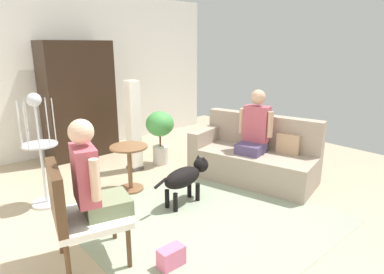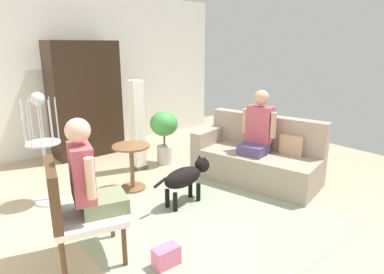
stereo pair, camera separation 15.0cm
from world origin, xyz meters
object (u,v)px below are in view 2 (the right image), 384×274
(person_on_couch, at_px, (258,127))
(handbag, at_px, (166,256))
(round_end_table, at_px, (132,163))
(couch, at_px, (256,158))
(armchair, at_px, (72,207))
(potted_plant, at_px, (164,129))
(dog, at_px, (186,176))
(column_lamp, at_px, (137,126))
(bird_cage_stand, at_px, (44,148))
(armoire_cabinet, at_px, (85,99))
(person_on_armchair, at_px, (88,176))

(person_on_couch, distance_m, handbag, 2.39)
(round_end_table, bearing_deg, couch, -27.70)
(armchair, bearing_deg, potted_plant, 37.74)
(dog, xyz_separation_m, column_lamp, (0.15, 1.41, 0.34))
(armchair, relative_size, bird_cage_stand, 0.69)
(potted_plant, xyz_separation_m, handbag, (-1.52, -2.22, -0.49))
(potted_plant, height_order, column_lamp, column_lamp)
(person_on_couch, relative_size, potted_plant, 1.00)
(dog, distance_m, column_lamp, 1.46)
(person_on_couch, xyz_separation_m, potted_plant, (-0.62, 1.44, -0.21))
(bird_cage_stand, xyz_separation_m, armoire_cabinet, (1.17, 1.54, 0.28))
(potted_plant, relative_size, handbag, 3.67)
(person_on_couch, distance_m, armoire_cabinet, 3.08)
(dog, bearing_deg, bird_cage_stand, 139.48)
(person_on_armchair, height_order, round_end_table, person_on_armchair)
(bird_cage_stand, bearing_deg, round_end_table, -18.53)
(round_end_table, bearing_deg, person_on_armchair, -132.93)
(armchair, bearing_deg, couch, 4.95)
(armchair, bearing_deg, round_end_table, 41.97)
(dog, bearing_deg, armoire_cabinet, 93.31)
(person_on_couch, relative_size, bird_cage_stand, 0.63)
(couch, distance_m, round_end_table, 1.79)
(dog, bearing_deg, person_on_armchair, -166.70)
(person_on_armchair, distance_m, handbag, 1.00)
(column_lamp, xyz_separation_m, handbag, (-1.05, -2.26, -0.61))
(armchair, xyz_separation_m, column_lamp, (1.65, 1.69, 0.15))
(potted_plant, bearing_deg, column_lamp, 174.55)
(person_on_couch, height_order, dog, person_on_couch)
(column_lamp, bearing_deg, potted_plant, -5.45)
(person_on_armchair, bearing_deg, person_on_couch, 5.37)
(person_on_armchair, height_order, bird_cage_stand, bird_cage_stand)
(armchair, xyz_separation_m, round_end_table, (1.19, 1.07, -0.17))
(dog, distance_m, potted_plant, 1.51)
(round_end_table, height_order, handbag, round_end_table)
(potted_plant, bearing_deg, person_on_armchair, -139.43)
(armoire_cabinet, height_order, handbag, armoire_cabinet)
(column_lamp, bearing_deg, armchair, -134.42)
(couch, distance_m, bird_cage_stand, 2.87)
(person_on_couch, height_order, person_on_armchair, person_on_armchair)
(bird_cage_stand, xyz_separation_m, potted_plant, (1.93, 0.23, -0.13))
(couch, relative_size, armoire_cabinet, 0.96)
(couch, height_order, handbag, couch)
(bird_cage_stand, bearing_deg, handbag, -78.29)
(person_on_armchair, xyz_separation_m, column_lamp, (1.49, 1.73, -0.11))
(armchair, bearing_deg, person_on_armchair, -14.01)
(couch, bearing_deg, armoire_cabinet, 117.69)
(round_end_table, bearing_deg, armchair, -138.03)
(person_on_couch, relative_size, round_end_table, 1.41)
(armchair, height_order, handbag, armchair)
(person_on_armchair, relative_size, armoire_cabinet, 0.44)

